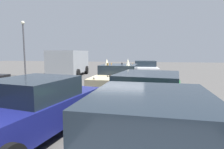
% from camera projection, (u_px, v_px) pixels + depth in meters
% --- Properties ---
extents(ground_plane, '(60.00, 60.00, 0.00)m').
position_uv_depth(ground_plane, '(118.00, 93.00, 9.44)').
color(ground_plane, '#514F4C').
extents(art_car_decorated, '(4.54, 2.20, 1.67)m').
position_uv_depth(art_car_decorated, '(118.00, 79.00, 9.40)').
color(art_car_decorated, beige).
rests_on(art_car_decorated, ground).
extents(parked_van_behind_right, '(5.46, 2.73, 2.10)m').
position_uv_depth(parked_van_behind_right, '(70.00, 62.00, 16.02)').
color(parked_van_behind_right, '#9EA3A8').
rests_on(parked_van_behind_right, ground).
extents(parked_sedan_far_right, '(4.23, 2.22, 1.42)m').
position_uv_depth(parked_sedan_far_right, '(150.00, 147.00, 2.58)').
color(parked_sedan_far_right, silver).
rests_on(parked_sedan_far_right, ground).
extents(parked_sedan_row_back_center, '(4.32, 2.18, 1.32)m').
position_uv_depth(parked_sedan_row_back_center, '(145.00, 69.00, 15.14)').
color(parked_sedan_row_back_center, white).
rests_on(parked_sedan_row_back_center, ground).
extents(parked_sedan_near_left, '(4.11, 2.37, 1.33)m').
position_uv_depth(parked_sedan_near_left, '(66.00, 65.00, 19.35)').
color(parked_sedan_near_left, white).
rests_on(parked_sedan_near_left, ground).
extents(parked_sedan_near_right, '(4.22, 2.52, 1.39)m').
position_uv_depth(parked_sedan_near_right, '(149.00, 95.00, 5.83)').
color(parked_sedan_near_right, '#1E602D').
rests_on(parked_sedan_near_right, ground).
extents(parked_sedan_far_left, '(4.53, 2.53, 1.37)m').
position_uv_depth(parked_sedan_far_left, '(30.00, 109.00, 4.49)').
color(parked_sedan_far_left, navy).
rests_on(parked_sedan_far_left, ground).
extents(lot_lamp_post, '(0.28, 0.28, 4.42)m').
position_uv_depth(lot_lamp_post, '(24.00, 43.00, 15.38)').
color(lot_lamp_post, '#4C4C51').
rests_on(lot_lamp_post, ground).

